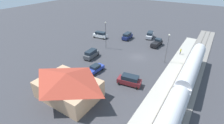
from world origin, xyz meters
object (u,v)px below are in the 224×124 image
Objects in this scene: station_building at (68,85)px; pickup_black at (157,43)px; sedan_blue at (95,68)px; light_pole_near_platform at (168,45)px; suv_silver at (150,35)px; suv_white at (100,35)px; suv_maroon at (129,80)px; suv_charcoal at (91,54)px; light_pole_lot_center at (106,32)px; pedestrian_on_platform at (181,51)px; suv_navy at (127,36)px.

pickup_black is at bearing -99.86° from station_building.
sedan_blue is 0.59× the size of light_pole_near_platform.
suv_silver reaches higher than pickup_black.
suv_silver is at bearing -147.82° from suv_white.
light_pole_near_platform is at bearing -133.46° from sedan_blue.
suv_white and suv_maroon have the same top height.
station_building is at bearing 50.28° from suv_maroon.
sedan_blue is at bearing 136.70° from suv_charcoal.
light_pole_lot_center reaches higher than station_building.
pedestrian_on_platform is 0.35× the size of suv_navy.
suv_silver is 24.45m from suv_charcoal.
suv_navy is at bearing 39.80° from suv_silver.
sedan_blue is (2.38, 28.30, -0.27)m from suv_silver.
station_building is 6.91× the size of pedestrian_on_platform.
light_pole_lot_center is (14.74, -12.70, 4.00)m from suv_maroon.
light_pole_near_platform reaches higher than suv_maroon.
suv_maroon is at bearing 119.16° from suv_navy.
light_pole_near_platform is (-10.07, 15.16, 3.77)m from suv_silver.
pedestrian_on_platform is 8.09m from light_pole_near_platform.
suv_white is 28.86m from suv_maroon.
suv_maroon is 14.26m from light_pole_near_platform.
light_pole_near_platform is (-25.03, 5.74, 3.77)m from suv_white.
suv_silver is at bearing -50.92° from pickup_black.
pickup_black is (-4.50, 5.54, -0.12)m from suv_silver.
pedestrian_on_platform is 0.22× the size of light_pole_near_platform.
station_building reaches higher than suv_white.
suv_maroon is (-12.98, 23.26, 0.00)m from suv_navy.
suv_silver is 0.63× the size of light_pole_lot_center.
suv_charcoal is 0.64× the size of light_pole_near_platform.
station_building is at bearing 98.93° from suv_navy.
light_pole_near_platform is 18.11m from light_pole_lot_center.
light_pole_lot_center reaches higher than light_pole_near_platform.
station_building is at bearing 115.88° from suv_white.
light_pole_lot_center is at bearing 137.38° from suv_white.
suv_maroon is (-6.70, 28.49, 0.00)m from suv_silver.
suv_navy is 10.77m from pickup_black.
station_building is 37.97m from suv_silver.
pedestrian_on_platform is 27.33m from suv_white.
pickup_black is 0.67× the size of light_pole_lot_center.
suv_navy is at bearing -60.84° from suv_maroon.
suv_white is 19.84m from pickup_black.
suv_silver is 1.03× the size of suv_charcoal.
suv_navy is at bearing -81.07° from station_building.
suv_navy is 0.60× the size of light_pole_lot_center.
suv_navy is at bearing -99.46° from light_pole_lot_center.
light_pole_near_platform is (-16.34, 9.93, 3.77)m from suv_navy.
suv_maroon is at bearing -129.72° from station_building.
pickup_black is 1.07× the size of suv_maroon.
light_pole_near_platform is at bearing 123.59° from suv_silver.
sedan_blue is at bearing 85.18° from suv_silver.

